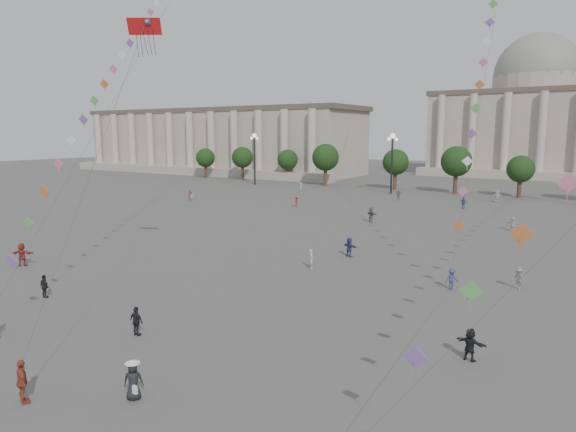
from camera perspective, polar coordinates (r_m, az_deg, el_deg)
The scene contains 27 objects.
ground at distance 26.97m, azimuth -13.98°, elevation -14.50°, with size 360.00×360.00×0.00m, color #4E4C4A.
hall_west at distance 144.71m, azimuth -7.85°, elevation 8.23°, with size 84.00×26.22×17.20m.
hall_central at distance 147.24m, azimuth 25.60°, elevation 9.70°, with size 48.30×34.30×35.50m.
tree_row at distance 96.72m, azimuth 21.55°, elevation 5.42°, with size 137.12×5.12×8.00m.
lamp_post_far_west at distance 107.42m, azimuth -3.74°, elevation 7.40°, with size 2.00×0.90×10.65m.
lamp_post_mid_west at distance 93.02m, azimuth 11.50°, elevation 6.96°, with size 2.00×0.90×10.65m.
person_crowd_0 at distance 77.26m, azimuth 18.89°, elevation 1.37°, with size 0.99×0.41×1.69m, color navy.
person_crowd_1 at distance 82.47m, azimuth -10.62°, elevation 2.16°, with size 0.79×0.61×1.62m, color silver.
person_crowd_2 at distance 84.21m, azimuth -10.78°, elevation 2.29°, with size 1.03×0.59×1.60m, color maroon.
person_crowd_3 at distance 26.55m, azimuth 19.58°, elevation -13.30°, with size 1.48×0.47×1.59m, color black.
person_crowd_4 at distance 86.71m, azimuth 22.22°, elevation 2.06°, with size 1.76×0.56×1.89m, color silver.
person_crowd_6 at distance 39.08m, azimuth 24.24°, elevation -6.34°, with size 1.02×0.59×1.58m, color slate.
person_crowd_7 at distance 62.07m, azimuth 23.69°, elevation -0.80°, with size 1.42×0.45×1.54m, color silver.
person_crowd_10 at distance 92.90m, azimuth 1.46°, elevation 3.17°, with size 0.68×0.44×1.86m, color beige.
person_crowd_12 at distance 63.02m, azimuth 9.23°, elevation 0.16°, with size 1.72×0.55×1.86m, color slate.
person_crowd_13 at distance 41.16m, azimuth 2.60°, elevation -4.77°, with size 0.57×0.37×1.56m, color beige.
person_crowd_16 at distance 84.47m, azimuth 12.16°, elevation 2.31°, with size 1.01×0.42×1.72m, color slate.
person_crowd_17 at distance 74.98m, azimuth 0.97°, elevation 1.60°, with size 1.00×0.58×1.55m, color maroon.
person_crowd_18 at distance 45.25m, azimuth 6.83°, elevation -3.45°, with size 1.58×0.50×1.71m, color navy.
tourist_0 at distance 23.98m, azimuth -27.43°, elevation -16.03°, with size 1.07×0.45×1.83m, color #9A3C2A.
tourist_1 at distance 37.48m, azimuth -25.43°, elevation -7.09°, with size 0.91×0.38×1.56m, color black.
tourist_2 at distance 47.07m, azimuth -27.45°, elevation -3.82°, with size 1.77×0.56×1.91m, color maroon.
tourist_4 at distance 29.05m, azimuth -16.48°, elevation -11.15°, with size 0.94×0.39×1.60m, color black.
kite_flyer_1 at distance 37.42m, azimuth 17.74°, elevation -6.70°, with size 0.96×0.55×1.48m, color navy.
hat_person at distance 22.68m, azimuth -16.81°, elevation -17.01°, with size 0.93×0.89×1.69m.
dragon_kite at distance 36.85m, azimuth -15.71°, elevation 18.35°, with size 4.92×7.96×22.82m.
kite_train_west at distance 56.51m, azimuth -14.70°, elevation 20.86°, with size 25.07×46.34×65.90m.
Camera 1 is at (18.11, -16.86, 10.73)m, focal length 32.00 mm.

